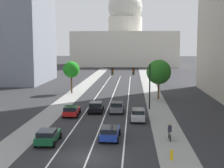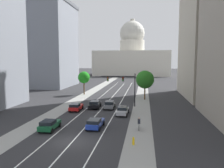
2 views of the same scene
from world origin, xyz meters
name	(u,v)px [view 2 (image 2 of 2)]	position (x,y,z in m)	size (l,w,h in m)	color
ground_plane	(116,93)	(0.00, 40.00, 0.00)	(400.00, 400.00, 0.00)	#2B2B2D
sidewalk_left	(86,95)	(-7.65, 35.00, 0.01)	(3.37, 130.00, 0.01)	gray
sidewalk_right	(142,96)	(7.65, 35.00, 0.01)	(3.37, 130.00, 0.01)	gray
lane_stripe_left	(95,102)	(-2.98, 25.00, 0.01)	(0.16, 90.00, 0.01)	white
lane_stripe_center	(108,102)	(0.00, 25.00, 0.01)	(0.16, 90.00, 0.01)	white
lane_stripe_right	(121,103)	(2.98, 25.00, 0.01)	(0.16, 90.00, 0.01)	white
office_tower_far_left	(48,44)	(-26.28, 53.80, 15.10)	(16.56, 21.90, 30.13)	gray
office_tower_far_right	(217,7)	(25.70, 36.01, 22.37)	(15.36, 24.68, 44.66)	#B7AD99
capitol_building	(132,58)	(0.00, 121.12, 11.04)	(45.75, 29.31, 35.22)	beige
car_silver	(123,110)	(4.47, 13.93, 0.75)	(2.03, 4.69, 1.42)	#B2B5BA
car_blue	(95,123)	(1.49, 5.47, 0.75)	(2.05, 4.25, 1.40)	#1E389E
car_black	(95,104)	(-1.49, 18.55, 0.76)	(2.23, 4.40, 1.44)	black
car_gray	(110,105)	(1.49, 18.45, 0.79)	(2.09, 4.15, 1.51)	slate
car_red	(76,107)	(-4.46, 15.67, 0.76)	(2.19, 4.26, 1.46)	red
car_green	(49,125)	(-4.47, 3.80, 0.75)	(2.05, 4.18, 1.42)	#14512D
traffic_signal_mast	(124,83)	(4.11, 21.09, 4.76)	(7.03, 0.39, 6.74)	black
fire_hydrant	(133,141)	(7.05, 0.01, 0.46)	(0.26, 0.35, 0.91)	yellow
cyclist	(139,124)	(7.51, 5.62, 0.85)	(0.36, 1.70, 1.72)	black
street_tree_near_left	(84,77)	(-8.35, 35.75, 4.69)	(3.23, 3.23, 6.34)	#51381E
street_tree_near_right	(145,80)	(8.27, 29.76, 4.82)	(4.30, 4.30, 6.98)	#51381E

